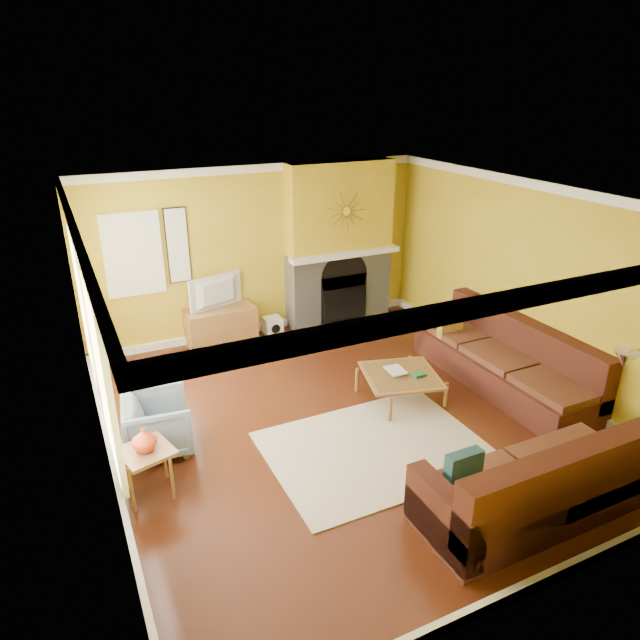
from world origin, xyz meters
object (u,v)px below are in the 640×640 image
coffee_table (400,386)px  side_table (149,472)px  armchair (158,424)px  sectional_sofa (465,391)px  media_console (221,326)px

coffee_table → side_table: side_table is taller
coffee_table → armchair: bearing=175.7°
sectional_sofa → armchair: sectional_sofa is taller
sectional_sofa → coffee_table: 0.94m
coffee_table → media_console: bearing=120.9°
coffee_table → media_console: (-1.60, 2.67, 0.11)m
armchair → sectional_sofa: bearing=-100.4°
coffee_table → armchair: armchair is taller
sectional_sofa → armchair: bearing=162.8°
media_console → side_table: (-1.68, -3.17, -0.03)m
media_console → side_table: 3.59m
coffee_table → media_console: 3.12m
media_console → sectional_sofa: bearing=-60.8°
sectional_sofa → coffee_table: size_ratio=4.25×
media_console → coffee_table: bearing=-59.1°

